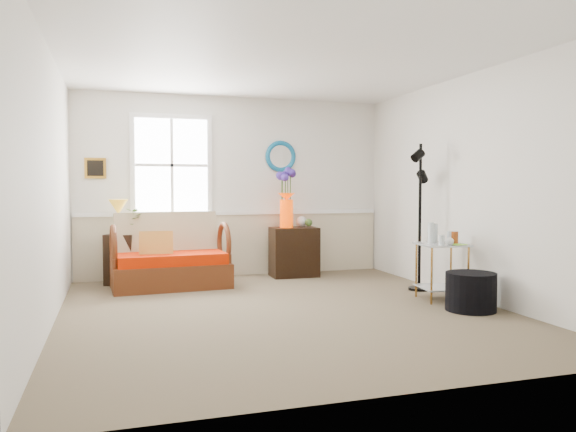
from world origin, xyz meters
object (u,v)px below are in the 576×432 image
object	(u,v)px
side_table	(442,272)
loveseat	(170,250)
floor_lamp	(420,217)
lamp_stand	(122,259)
ottoman	(471,292)
cabinet	(294,252)

from	to	relation	value
side_table	loveseat	bearing A→B (deg)	148.81
loveseat	floor_lamp	size ratio (longest dim) A/B	0.80
side_table	floor_lamp	bearing A→B (deg)	82.73
lamp_stand	side_table	world-z (taller)	lamp_stand
side_table	ottoman	size ratio (longest dim) A/B	1.25
loveseat	side_table	bearing A→B (deg)	-34.60
loveseat	cabinet	distance (m)	1.84
lamp_stand	cabinet	size ratio (longest dim) A/B	0.94
floor_lamp	ottoman	bearing A→B (deg)	-106.87
floor_lamp	ottoman	xyz separation A→B (m)	(-0.10, -1.21, -0.72)
side_table	floor_lamp	xyz separation A→B (m)	(0.08, 0.63, 0.59)
loveseat	side_table	size ratio (longest dim) A/B	2.26
lamp_stand	floor_lamp	world-z (taller)	floor_lamp
cabinet	side_table	size ratio (longest dim) A/B	1.09
side_table	ottoman	distance (m)	0.59
side_table	floor_lamp	size ratio (longest dim) A/B	0.35
loveseat	ottoman	size ratio (longest dim) A/B	2.81
loveseat	floor_lamp	xyz separation A→B (m)	(2.97, -1.12, 0.44)
loveseat	ottoman	world-z (taller)	loveseat
loveseat	side_table	distance (m)	3.38
lamp_stand	ottoman	distance (m)	4.44
floor_lamp	ottoman	world-z (taller)	floor_lamp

